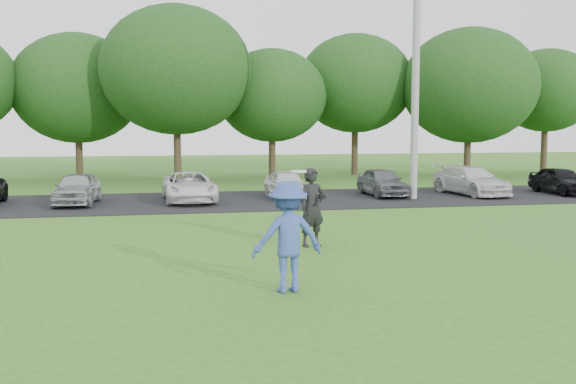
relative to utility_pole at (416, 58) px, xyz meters
name	(u,v)px	position (x,y,z in m)	size (l,w,h in m)	color
ground	(327,286)	(-6.57, -12.18, -5.29)	(100.00, 100.00, 0.00)	#33691E
parking_lot	(239,200)	(-6.57, 0.82, -5.27)	(32.00, 6.50, 0.03)	black
utility_pole	(416,58)	(0.00, 0.00, 0.00)	(0.28, 0.28, 10.58)	#9B9C97
frisbee_player	(288,237)	(-7.30, -12.37, -4.35)	(1.28, 0.81, 2.07)	#3A52A4
camera_bystander	(312,207)	(-5.96, -8.50, -4.38)	(0.78, 0.65, 1.82)	black
parked_cars	(213,186)	(-7.53, 0.75, -4.71)	(27.90, 4.45, 1.14)	#A0A2A7
tree_row	(244,84)	(-5.06, 10.58, -0.38)	(42.39, 9.85, 8.64)	#38281C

